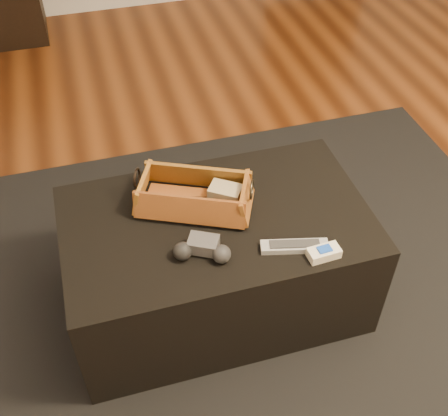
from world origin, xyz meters
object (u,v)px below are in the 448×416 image
object	(u,v)px
wicker_basket	(194,196)
silver_remote	(294,246)
tv_remote	(188,203)
ottoman	(217,261)
game_controller	(203,249)
cream_gadget	(324,253)

from	to	relation	value
wicker_basket	silver_remote	size ratio (longest dim) A/B	1.96
wicker_basket	tv_remote	bearing A→B (deg)	-167.87
ottoman	game_controller	distance (m)	0.29
wicker_basket	silver_remote	distance (m)	0.37
silver_remote	tv_remote	bearing A→B (deg)	135.73
game_controller	tv_remote	bearing A→B (deg)	88.41
tv_remote	wicker_basket	distance (m)	0.03
tv_remote	silver_remote	xyz separation A→B (m)	(0.27, -0.26, -0.01)
silver_remote	cream_gadget	size ratio (longest dim) A/B	2.11
ottoman	tv_remote	size ratio (longest dim) A/B	5.06
silver_remote	cream_gadget	xyz separation A→B (m)	(0.07, -0.05, 0.01)
wicker_basket	silver_remote	bearing A→B (deg)	-47.35
ottoman	game_controller	world-z (taller)	game_controller
ottoman	silver_remote	size ratio (longest dim) A/B	4.71
wicker_basket	game_controller	bearing A→B (deg)	-97.52
silver_remote	cream_gadget	bearing A→B (deg)	-36.41
ottoman	game_controller	size ratio (longest dim) A/B	5.45
wicker_basket	game_controller	world-z (taller)	wicker_basket
ottoman	wicker_basket	bearing A→B (deg)	124.82
wicker_basket	cream_gadget	xyz separation A→B (m)	(0.32, -0.32, -0.03)
cream_gadget	game_controller	bearing A→B (deg)	163.50
game_controller	silver_remote	bearing A→B (deg)	-10.18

